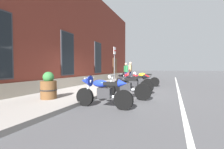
# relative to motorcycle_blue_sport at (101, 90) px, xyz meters

# --- Properties ---
(ground_plane) EXTENTS (140.00, 140.00, 0.00)m
(ground_plane) POSITION_rel_motorcycle_blue_sport_xyz_m (3.31, 0.76, -0.56)
(ground_plane) COLOR #424244
(sidewalk) EXTENTS (30.58, 2.89, 0.14)m
(sidewalk) POSITION_rel_motorcycle_blue_sport_xyz_m (3.31, 2.21, -0.49)
(sidewalk) COLOR gray
(sidewalk) RESTS_ON ground_plane
(lane_stripe) EXTENTS (30.58, 0.12, 0.01)m
(lane_stripe) POSITION_rel_motorcycle_blue_sport_xyz_m (3.31, -2.44, -0.56)
(lane_stripe) COLOR silver
(lane_stripe) RESTS_ON ground_plane
(brick_pub_facade) EXTENTS (24.58, 6.76, 7.07)m
(brick_pub_facade) POSITION_rel_motorcycle_blue_sport_xyz_m (3.31, 6.98, 2.97)
(brick_pub_facade) COLOR maroon
(brick_pub_facade) RESTS_ON ground_plane
(motorcycle_blue_sport) EXTENTS (0.62, 1.97, 1.02)m
(motorcycle_blue_sport) POSITION_rel_motorcycle_blue_sport_xyz_m (0.00, 0.00, 0.00)
(motorcycle_blue_sport) COLOR black
(motorcycle_blue_sport) RESTS_ON ground_plane
(motorcycle_black_naked) EXTENTS (0.62, 2.16, 0.98)m
(motorcycle_black_naked) POSITION_rel_motorcycle_blue_sport_xyz_m (1.67, -0.28, -0.07)
(motorcycle_black_naked) COLOR black
(motorcycle_black_naked) RESTS_ON ground_plane
(motorcycle_black_sport) EXTENTS (0.62, 2.08, 1.05)m
(motorcycle_black_sport) POSITION_rel_motorcycle_blue_sport_xyz_m (3.34, -0.16, 0.01)
(motorcycle_black_sport) COLOR black
(motorcycle_black_sport) RESTS_ON ground_plane
(motorcycle_red_sport) EXTENTS (0.70, 1.96, 0.99)m
(motorcycle_red_sport) POSITION_rel_motorcycle_blue_sport_xyz_m (5.00, 0.00, -0.02)
(motorcycle_red_sport) COLOR black
(motorcycle_red_sport) RESTS_ON ground_plane
(motorcycle_yellow_naked) EXTENTS (0.66, 2.08, 0.99)m
(motorcycle_yellow_naked) POSITION_rel_motorcycle_blue_sport_xyz_m (6.52, -0.24, -0.07)
(motorcycle_yellow_naked) COLOR black
(motorcycle_yellow_naked) RESTS_ON ground_plane
(pedestrian_striped_shirt) EXTENTS (0.46, 0.43, 1.58)m
(pedestrian_striped_shirt) POSITION_rel_motorcycle_blue_sport_xyz_m (9.25, 1.78, 0.45)
(pedestrian_striped_shirt) COLOR #1E1E4C
(pedestrian_striped_shirt) RESTS_ON sidewalk
(pedestrian_tan_coat) EXTENTS (0.66, 0.23, 1.70)m
(pedestrian_tan_coat) POSITION_rel_motorcycle_blue_sport_xyz_m (10.05, 1.58, 0.53)
(pedestrian_tan_coat) COLOR #2D3351
(pedestrian_tan_coat) RESTS_ON sidewalk
(parking_sign) EXTENTS (0.36, 0.07, 2.50)m
(parking_sign) POSITION_rel_motorcycle_blue_sport_xyz_m (5.23, 1.41, 1.19)
(parking_sign) COLOR #4C4C51
(parking_sign) RESTS_ON sidewalk
(barrel_planter) EXTENTS (0.61, 0.61, 1.00)m
(barrel_planter) POSITION_rel_motorcycle_blue_sport_xyz_m (0.05, 2.14, 0.01)
(barrel_planter) COLOR brown
(barrel_planter) RESTS_ON sidewalk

